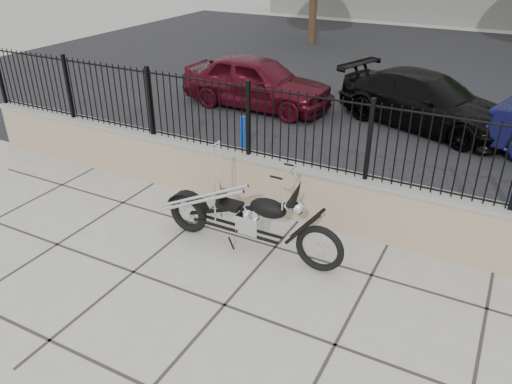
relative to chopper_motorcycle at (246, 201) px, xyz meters
name	(u,v)px	position (x,y,z in m)	size (l,w,h in m)	color
ground_plane	(224,305)	(0.37, -1.27, -0.83)	(90.00, 90.00, 0.00)	#99968E
parking_lot	(423,79)	(0.37, 11.23, -0.83)	(30.00, 30.00, 0.00)	black
retaining_wall	(302,192)	(0.37, 1.23, -0.35)	(14.00, 0.36, 0.96)	gray
iron_fence	(305,130)	(0.37, 1.23, 0.73)	(14.00, 0.08, 1.20)	black
chopper_motorcycle	(246,201)	(0.00, 0.00, 0.00)	(2.76, 0.49, 1.66)	black
car_red	(257,82)	(-3.05, 6.14, -0.13)	(1.64, 4.09, 1.39)	#470A17
car_black	(426,101)	(1.27, 6.70, -0.18)	(1.80, 4.44, 1.29)	black
bollard_a	(243,137)	(-1.76, 3.04, -0.38)	(0.11, 0.11, 0.89)	#0A4BA4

